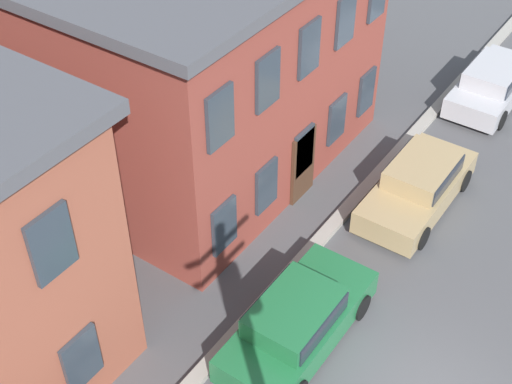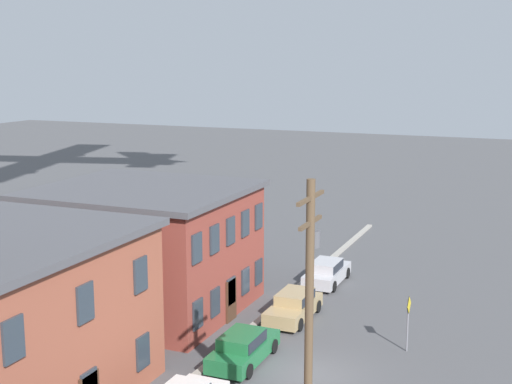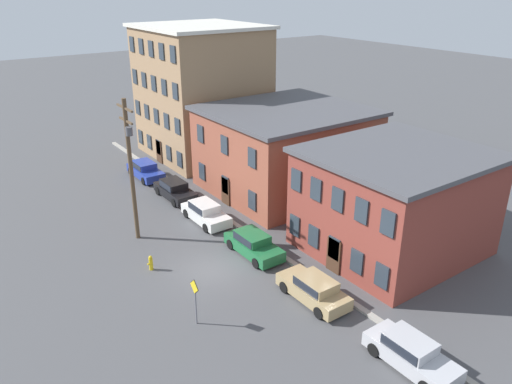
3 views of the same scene
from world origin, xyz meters
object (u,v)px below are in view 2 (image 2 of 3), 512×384
car_silver (327,271)px  caution_sign (408,315)px  utility_pole (310,308)px  car_green (243,347)px  car_tan (294,305)px

car_silver → caution_sign: bearing=-142.0°
utility_pole → car_green: bearing=39.4°
caution_sign → utility_pole: size_ratio=0.28×
car_silver → utility_pole: size_ratio=0.46×
car_tan → utility_pole: bearing=-158.1°
car_tan → utility_pole: utility_pole is taller
car_tan → caution_sign: caution_sign is taller
car_silver → caution_sign: 10.58m
caution_sign → utility_pole: 11.14m
caution_sign → utility_pole: (-10.44, 1.29, 3.65)m
car_green → car_tan: 6.07m
car_green → caution_sign: 7.74m
caution_sign → car_tan: bearing=72.8°
car_green → caution_sign: (4.12, -6.48, 1.00)m
car_green → car_tan: (6.07, -0.20, 0.00)m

